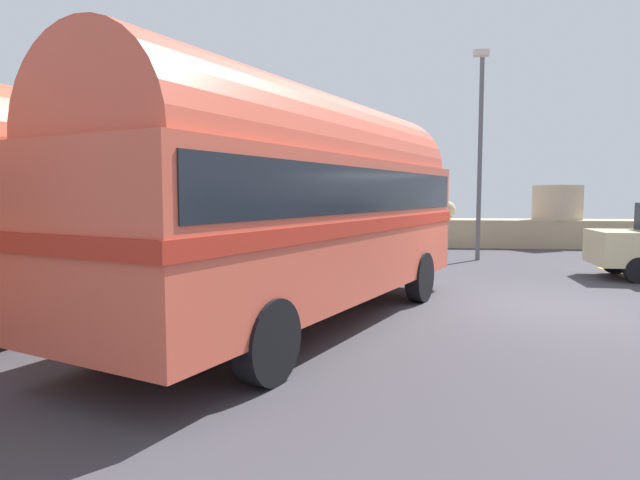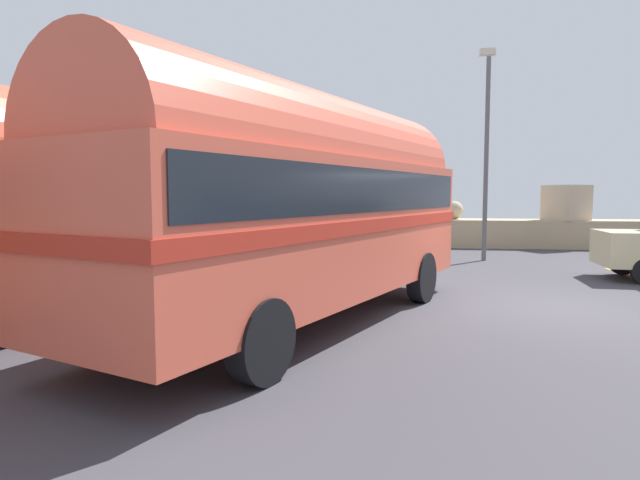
% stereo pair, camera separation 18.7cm
% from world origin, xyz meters
% --- Properties ---
extents(ground, '(32.00, 26.00, 0.02)m').
position_xyz_m(ground, '(0.00, 0.00, 0.01)').
color(ground, '#3E3B42').
extents(breakwater, '(31.36, 2.00, 2.45)m').
position_xyz_m(breakwater, '(-0.21, 11.78, 0.70)').
color(breakwater, tan).
rests_on(breakwater, ground).
extents(vintage_coach, '(5.47, 8.85, 3.70)m').
position_xyz_m(vintage_coach, '(-4.17, -1.80, 2.05)').
color(vintage_coach, black).
rests_on(vintage_coach, ground).
extents(second_coach, '(4.63, 8.91, 3.70)m').
position_xyz_m(second_coach, '(-8.47, -2.11, 2.05)').
color(second_coach, black).
rests_on(second_coach, ground).
extents(lamp_post, '(0.47, 1.04, 6.30)m').
position_xyz_m(lamp_post, '(0.09, 7.01, 3.56)').
color(lamp_post, '#5B5B60').
rests_on(lamp_post, ground).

